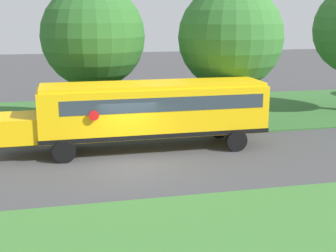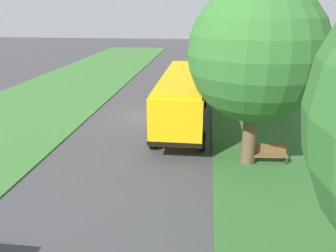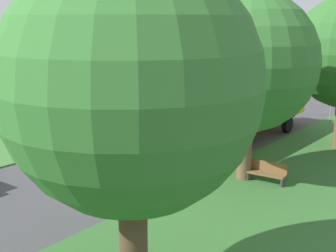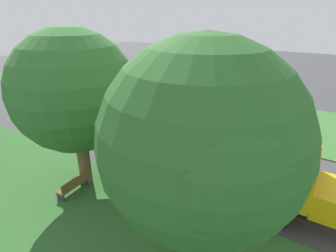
# 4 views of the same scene
# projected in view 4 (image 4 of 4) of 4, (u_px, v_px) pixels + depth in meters

# --- Properties ---
(ground_plane) EXTENTS (120.00, 120.00, 0.00)m
(ground_plane) POSITION_uv_depth(u_px,v_px,m) (237.00, 169.00, 15.16)
(ground_plane) COLOR #424244
(grass_far_side) EXTENTS (10.00, 80.00, 0.07)m
(grass_far_side) POSITION_uv_depth(u_px,v_px,m) (273.00, 121.00, 22.13)
(grass_far_side) COLOR #3D7533
(grass_far_side) RESTS_ON ground
(school_bus) EXTENTS (2.85, 12.42, 3.16)m
(school_bus) POSITION_uv_depth(u_px,v_px,m) (205.00, 151.00, 13.23)
(school_bus) COLOR yellow
(school_bus) RESTS_ON ground
(car_black_nearest) EXTENTS (2.02, 4.40, 1.56)m
(car_black_nearest) POSITION_uv_depth(u_px,v_px,m) (85.00, 99.00, 24.98)
(car_black_nearest) COLOR black
(car_black_nearest) RESTS_ON ground
(oak_tree_beside_bus) EXTENTS (5.66, 5.66, 7.92)m
(oak_tree_beside_bus) POSITION_uv_depth(u_px,v_px,m) (204.00, 145.00, 6.87)
(oak_tree_beside_bus) COLOR brown
(oak_tree_beside_bus) RESTS_ON ground
(oak_tree_roadside_mid) EXTENTS (5.73, 5.73, 7.89)m
(oak_tree_roadside_mid) POSITION_uv_depth(u_px,v_px,m) (71.00, 90.00, 11.96)
(oak_tree_roadside_mid) COLOR brown
(oak_tree_roadside_mid) RESTS_ON ground
(park_bench) EXTENTS (1.63, 0.62, 0.92)m
(park_bench) POSITION_uv_depth(u_px,v_px,m) (73.00, 185.00, 12.95)
(park_bench) COLOR brown
(park_bench) RESTS_ON ground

